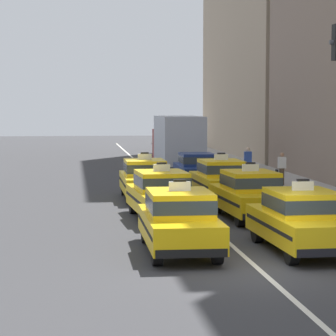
{
  "coord_description": "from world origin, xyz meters",
  "views": [
    {
      "loc": [
        -4.32,
        -17.02,
        3.87
      ],
      "look_at": [
        -0.47,
        13.71,
        1.3
      ],
      "focal_mm": 80.56,
      "sensor_mm": 36.0,
      "label": 1
    }
  ],
  "objects_px": {
    "taxi_right_second": "(249,194)",
    "sedan_right_fourth": "(197,168)",
    "taxi_right_nearest": "(301,219)",
    "taxi_right_third": "(221,179)",
    "box_truck_right_fifth": "(177,142)",
    "taxi_left_nearest": "(179,220)",
    "taxi_left_third": "(145,178)",
    "pedestrian_mid_block": "(248,163)",
    "taxi_left_second": "(161,194)",
    "pedestrian_near_crosswalk": "(282,169)"
  },
  "relations": [
    {
      "from": "taxi_right_second",
      "to": "sedan_right_fourth",
      "type": "distance_m",
      "value": 11.01
    },
    {
      "from": "taxi_right_nearest",
      "to": "taxi_right_third",
      "type": "relative_size",
      "value": 1.0
    },
    {
      "from": "taxi_right_nearest",
      "to": "box_truck_right_fifth",
      "type": "distance_m",
      "value": 24.21
    },
    {
      "from": "taxi_left_nearest",
      "to": "taxi_left_third",
      "type": "relative_size",
      "value": 1.0
    },
    {
      "from": "taxi_right_nearest",
      "to": "pedestrian_mid_block",
      "type": "bearing_deg",
      "value": 81.17
    },
    {
      "from": "sedan_right_fourth",
      "to": "box_truck_right_fifth",
      "type": "distance_m",
      "value": 7.4
    },
    {
      "from": "taxi_left_second",
      "to": "box_truck_right_fifth",
      "type": "distance_m",
      "value": 18.3
    },
    {
      "from": "box_truck_right_fifth",
      "to": "sedan_right_fourth",
      "type": "bearing_deg",
      "value": -90.43
    },
    {
      "from": "taxi_right_second",
      "to": "box_truck_right_fifth",
      "type": "bearing_deg",
      "value": 89.88
    },
    {
      "from": "taxi_left_second",
      "to": "taxi_right_nearest",
      "type": "bearing_deg",
      "value": -64.0
    },
    {
      "from": "taxi_right_nearest",
      "to": "taxi_left_second",
      "type": "bearing_deg",
      "value": 116.0
    },
    {
      "from": "taxi_right_second",
      "to": "box_truck_right_fifth",
      "type": "height_order",
      "value": "box_truck_right_fifth"
    },
    {
      "from": "taxi_left_second",
      "to": "taxi_right_second",
      "type": "height_order",
      "value": "same"
    },
    {
      "from": "taxi_left_second",
      "to": "taxi_left_third",
      "type": "distance_m",
      "value": 5.55
    },
    {
      "from": "taxi_left_second",
      "to": "taxi_right_third",
      "type": "height_order",
      "value": "same"
    },
    {
      "from": "taxi_left_second",
      "to": "sedan_right_fourth",
      "type": "bearing_deg",
      "value": 74.45
    },
    {
      "from": "taxi_left_third",
      "to": "pedestrian_mid_block",
      "type": "bearing_deg",
      "value": 47.35
    },
    {
      "from": "taxi_right_nearest",
      "to": "pedestrian_near_crosswalk",
      "type": "height_order",
      "value": "taxi_right_nearest"
    },
    {
      "from": "taxi_right_second",
      "to": "taxi_right_third",
      "type": "xyz_separation_m",
      "value": [
        0.03,
        5.24,
        0.0
      ]
    },
    {
      "from": "sedan_right_fourth",
      "to": "pedestrian_near_crosswalk",
      "type": "distance_m",
      "value": 4.11
    },
    {
      "from": "sedan_right_fourth",
      "to": "box_truck_right_fifth",
      "type": "xyz_separation_m",
      "value": [
        0.05,
        7.34,
        0.93
      ]
    },
    {
      "from": "taxi_left_third",
      "to": "taxi_left_nearest",
      "type": "bearing_deg",
      "value": -90.78
    },
    {
      "from": "taxi_left_second",
      "to": "taxi_right_third",
      "type": "bearing_deg",
      "value": 58.44
    },
    {
      "from": "taxi_right_nearest",
      "to": "box_truck_right_fifth",
      "type": "bearing_deg",
      "value": 89.94
    },
    {
      "from": "taxi_left_second",
      "to": "taxi_right_nearest",
      "type": "relative_size",
      "value": 1.01
    },
    {
      "from": "taxi_left_third",
      "to": "pedestrian_mid_block",
      "type": "relative_size",
      "value": 2.82
    },
    {
      "from": "taxi_right_nearest",
      "to": "taxi_right_third",
      "type": "bearing_deg",
      "value": 89.93
    },
    {
      "from": "box_truck_right_fifth",
      "to": "pedestrian_mid_block",
      "type": "height_order",
      "value": "box_truck_right_fifth"
    },
    {
      "from": "taxi_left_third",
      "to": "pedestrian_near_crosswalk",
      "type": "xyz_separation_m",
      "value": [
        6.8,
        3.53,
        0.03
      ]
    },
    {
      "from": "taxi_left_nearest",
      "to": "taxi_right_nearest",
      "type": "distance_m",
      "value": 3.22
    },
    {
      "from": "taxi_right_third",
      "to": "taxi_left_third",
      "type": "bearing_deg",
      "value": 168.27
    },
    {
      "from": "taxi_left_second",
      "to": "taxi_left_third",
      "type": "relative_size",
      "value": 1.02
    },
    {
      "from": "taxi_right_nearest",
      "to": "pedestrian_mid_block",
      "type": "xyz_separation_m",
      "value": [
        2.81,
        18.07,
        0.08
      ]
    },
    {
      "from": "taxi_left_second",
      "to": "pedestrian_near_crosswalk",
      "type": "xyz_separation_m",
      "value": [
        6.76,
        9.08,
        0.03
      ]
    },
    {
      "from": "taxi_left_nearest",
      "to": "taxi_left_second",
      "type": "xyz_separation_m",
      "value": [
        0.2,
        5.87,
        0.0
      ]
    },
    {
      "from": "pedestrian_near_crosswalk",
      "to": "taxi_right_nearest",
      "type": "bearing_deg",
      "value": -103.83
    },
    {
      "from": "taxi_left_second",
      "to": "box_truck_right_fifth",
      "type": "height_order",
      "value": "box_truck_right_fifth"
    },
    {
      "from": "taxi_left_second",
      "to": "taxi_right_second",
      "type": "bearing_deg",
      "value": -6.19
    },
    {
      "from": "taxi_right_nearest",
      "to": "sedan_right_fourth",
      "type": "distance_m",
      "value": 16.85
    },
    {
      "from": "taxi_right_third",
      "to": "taxi_right_second",
      "type": "bearing_deg",
      "value": -90.32
    },
    {
      "from": "pedestrian_near_crosswalk",
      "to": "taxi_right_third",
      "type": "bearing_deg",
      "value": -131.88
    },
    {
      "from": "taxi_right_third",
      "to": "taxi_left_nearest",
      "type": "bearing_deg",
      "value": -106.62
    },
    {
      "from": "taxi_left_second",
      "to": "pedestrian_near_crosswalk",
      "type": "height_order",
      "value": "taxi_left_second"
    },
    {
      "from": "pedestrian_near_crosswalk",
      "to": "sedan_right_fourth",
      "type": "bearing_deg",
      "value": 157.03
    },
    {
      "from": "taxi_right_second",
      "to": "taxi_right_third",
      "type": "bearing_deg",
      "value": 89.68
    },
    {
      "from": "sedan_right_fourth",
      "to": "box_truck_right_fifth",
      "type": "bearing_deg",
      "value": 89.57
    },
    {
      "from": "taxi_left_nearest",
      "to": "taxi_left_third",
      "type": "bearing_deg",
      "value": 89.22
    },
    {
      "from": "taxi_left_nearest",
      "to": "pedestrian_mid_block",
      "type": "height_order",
      "value": "taxi_left_nearest"
    },
    {
      "from": "sedan_right_fourth",
      "to": "pedestrian_mid_block",
      "type": "xyz_separation_m",
      "value": [
        2.84,
        1.22,
        0.11
      ]
    },
    {
      "from": "taxi_left_third",
      "to": "taxi_left_second",
      "type": "bearing_deg",
      "value": -89.51
    }
  ]
}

